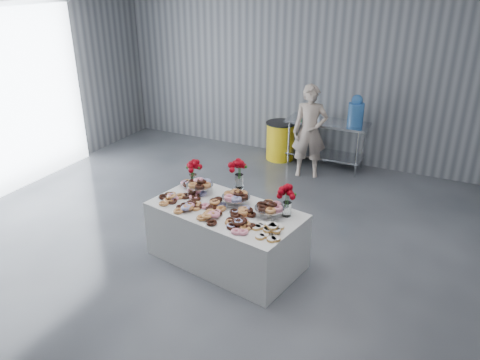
{
  "coord_description": "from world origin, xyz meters",
  "views": [
    {
      "loc": [
        2.74,
        -4.04,
        3.49
      ],
      "look_at": [
        0.29,
        0.91,
        0.97
      ],
      "focal_mm": 35.0,
      "sensor_mm": 36.0,
      "label": 1
    }
  ],
  "objects_px": {
    "water_jug": "(356,112)",
    "person": "(310,132)",
    "trash_barrel": "(280,141)",
    "display_table": "(226,235)",
    "prep_table": "(326,136)"
  },
  "relations": [
    {
      "from": "prep_table",
      "to": "water_jug",
      "type": "distance_m",
      "value": 0.73
    },
    {
      "from": "water_jug",
      "to": "trash_barrel",
      "type": "bearing_deg",
      "value": 180.0
    },
    {
      "from": "display_table",
      "to": "trash_barrel",
      "type": "height_order",
      "value": "same"
    },
    {
      "from": "water_jug",
      "to": "person",
      "type": "bearing_deg",
      "value": -141.22
    },
    {
      "from": "person",
      "to": "trash_barrel",
      "type": "distance_m",
      "value": 1.03
    },
    {
      "from": "water_jug",
      "to": "person",
      "type": "relative_size",
      "value": 0.33
    },
    {
      "from": "display_table",
      "to": "trash_barrel",
      "type": "distance_m",
      "value": 3.69
    },
    {
      "from": "water_jug",
      "to": "trash_barrel",
      "type": "height_order",
      "value": "water_jug"
    },
    {
      "from": "display_table",
      "to": "person",
      "type": "distance_m",
      "value": 3.12
    },
    {
      "from": "display_table",
      "to": "prep_table",
      "type": "xyz_separation_m",
      "value": [
        0.21,
        3.62,
        0.24
      ]
    },
    {
      "from": "person",
      "to": "display_table",
      "type": "bearing_deg",
      "value": -108.67
    },
    {
      "from": "prep_table",
      "to": "trash_barrel",
      "type": "distance_m",
      "value": 0.95
    },
    {
      "from": "prep_table",
      "to": "water_jug",
      "type": "relative_size",
      "value": 2.71
    },
    {
      "from": "water_jug",
      "to": "person",
      "type": "distance_m",
      "value": 0.9
    },
    {
      "from": "trash_barrel",
      "to": "water_jug",
      "type": "bearing_deg",
      "value": 0.0
    }
  ]
}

